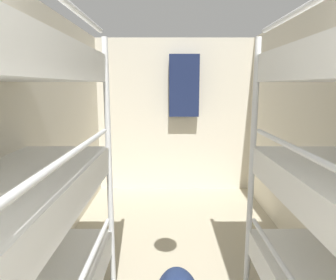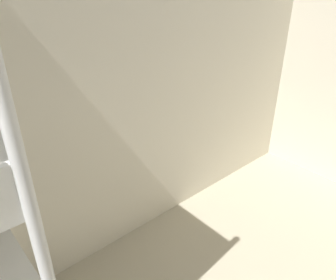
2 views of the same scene
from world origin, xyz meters
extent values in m
cube|color=beige|center=(-1.20, 2.41, 1.16)|extent=(0.06, 4.94, 2.32)
cube|color=beige|center=(0.00, 4.85, 1.16)|extent=(2.47, 0.06, 2.32)
cylinder|color=silver|center=(-0.55, 2.44, 0.98)|extent=(0.04, 0.04, 1.96)
cylinder|color=silver|center=(-0.55, 1.51, 1.30)|extent=(0.03, 1.63, 0.03)
cylinder|color=silver|center=(0.55, 2.44, 0.98)|extent=(0.04, 0.04, 1.96)
cylinder|color=silver|center=(0.55, 1.51, 1.30)|extent=(0.03, 1.63, 0.03)
cube|color=#192347|center=(0.14, 4.70, 1.62)|extent=(0.44, 0.12, 0.90)
camera|label=1|loc=(-0.10, 0.23, 1.61)|focal=32.00mm
camera|label=2|loc=(0.27, 2.26, 1.62)|focal=35.00mm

